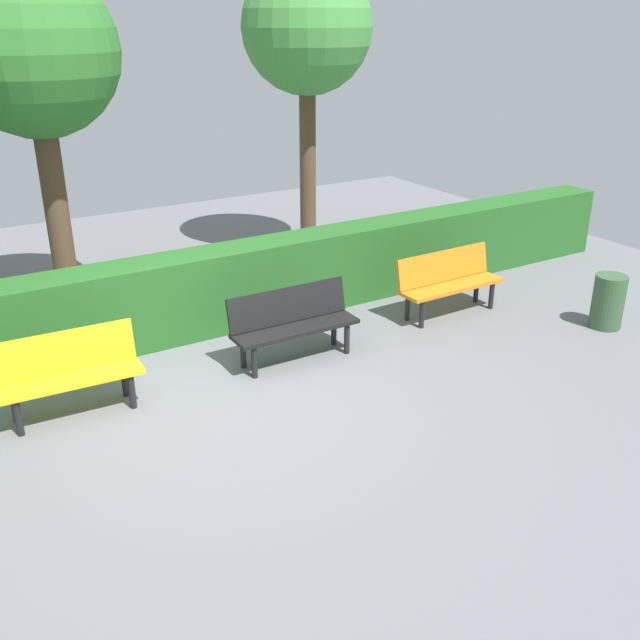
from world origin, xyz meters
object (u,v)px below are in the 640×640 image
Objects in this scene: bench_yellow at (69,370)px; tree_mid at (34,56)px; bench_orange at (448,280)px; bench_black at (293,321)px; tree_near at (307,31)px; trash_bin at (608,301)px.

tree_mid is (-0.67, -2.90, 2.88)m from bench_yellow.
bench_orange is 6.01m from tree_mid.
bench_black is 1.08× the size of bench_yellow.
tree_near is at bearing -122.49° from bench_black.
trash_bin is (-6.58, 1.44, -0.12)m from bench_yellow.
bench_orange is 1.09× the size of bench_yellow.
bench_yellow is 0.31× the size of tree_near.
bench_black is at bearing 2.02° from bench_orange.
bench_orange is 0.35× the size of tree_mid.
bench_yellow is 6.74m from trash_bin.
bench_orange is 1.01× the size of bench_black.
bench_yellow reaches higher than trash_bin.
bench_black is 2.58m from bench_yellow.
tree_near reaches higher than bench_orange.
bench_black is 5.22m from tree_near.
tree_near reaches higher than bench_yellow.
bench_orange reaches higher than trash_bin.
bench_orange and bench_black have the same top height.
bench_black is 2.17× the size of trash_bin.
trash_bin is at bearing 143.74° from tree_mid.
bench_orange is 2.10m from trash_bin.
bench_black reaches higher than trash_bin.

